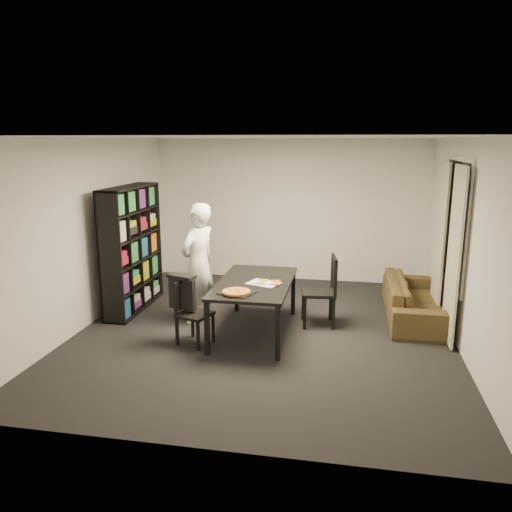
% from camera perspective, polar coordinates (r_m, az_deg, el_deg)
% --- Properties ---
extents(room, '(5.01, 5.51, 2.61)m').
position_cam_1_polar(room, '(6.58, 1.00, 2.01)').
color(room, black).
rests_on(room, ground).
extents(window_pane, '(0.02, 1.40, 1.60)m').
position_cam_1_polar(window_pane, '(7.19, 21.83, 3.64)').
color(window_pane, black).
rests_on(window_pane, room).
extents(window_frame, '(0.03, 1.52, 1.72)m').
position_cam_1_polar(window_frame, '(7.19, 21.79, 3.64)').
color(window_frame, white).
rests_on(window_frame, room).
extents(curtain_left, '(0.03, 0.70, 2.25)m').
position_cam_1_polar(curtain_left, '(6.73, 21.69, 0.03)').
color(curtain_left, beige).
rests_on(curtain_left, room).
extents(curtain_right, '(0.03, 0.70, 2.25)m').
position_cam_1_polar(curtain_right, '(7.74, 20.27, 1.74)').
color(curtain_right, beige).
rests_on(curtain_right, room).
extents(bookshelf, '(0.35, 1.50, 1.90)m').
position_cam_1_polar(bookshelf, '(7.84, -13.97, 0.82)').
color(bookshelf, black).
rests_on(bookshelf, room).
extents(dining_table, '(0.96, 1.73, 0.72)m').
position_cam_1_polar(dining_table, '(6.69, -0.16, -3.46)').
color(dining_table, black).
rests_on(dining_table, room).
extents(chair_left, '(0.49, 0.49, 0.83)m').
position_cam_1_polar(chair_left, '(6.48, -7.59, -5.87)').
color(chair_left, black).
rests_on(chair_left, room).
extents(chair_right, '(0.52, 0.52, 1.00)m').
position_cam_1_polar(chair_right, '(7.07, 7.95, -3.43)').
color(chair_right, black).
rests_on(chair_right, room).
extents(draped_jacket, '(0.40, 0.27, 0.46)m').
position_cam_1_polar(draped_jacket, '(6.48, -8.45, -3.92)').
color(draped_jacket, black).
rests_on(draped_jacket, chair_left).
extents(person, '(0.63, 0.74, 1.72)m').
position_cam_1_polar(person, '(7.11, -6.59, -0.85)').
color(person, white).
rests_on(person, room).
extents(baking_tray, '(0.48, 0.43, 0.01)m').
position_cam_1_polar(baking_tray, '(6.18, -2.22, -4.21)').
color(baking_tray, black).
rests_on(baking_tray, dining_table).
extents(pepperoni_pizza, '(0.35, 0.35, 0.03)m').
position_cam_1_polar(pepperoni_pizza, '(6.14, -2.27, -4.10)').
color(pepperoni_pizza, '#A36C2F').
rests_on(pepperoni_pizza, dining_table).
extents(kitchen_towel, '(0.48, 0.42, 0.01)m').
position_cam_1_polar(kitchen_towel, '(6.58, 0.87, -3.13)').
color(kitchen_towel, white).
rests_on(kitchen_towel, dining_table).
extents(pizza_slices, '(0.39, 0.33, 0.01)m').
position_cam_1_polar(pizza_slices, '(6.59, 1.44, -3.00)').
color(pizza_slices, '#C0843C').
rests_on(pizza_slices, dining_table).
extents(sofa, '(0.77, 1.97, 0.58)m').
position_cam_1_polar(sofa, '(7.70, 17.62, -4.74)').
color(sofa, '#403519').
rests_on(sofa, room).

